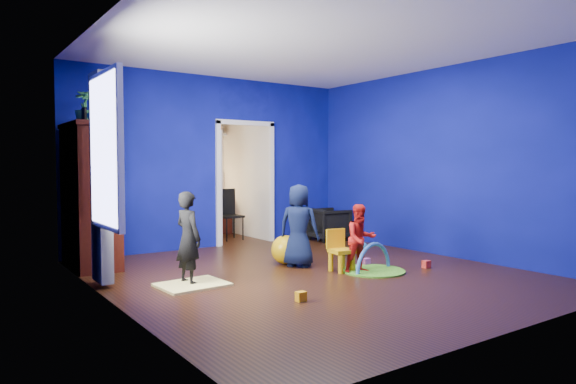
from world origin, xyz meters
TOP-DOWN VIEW (x-y plane):
  - floor at (0.00, 0.00)m, footprint 5.00×5.50m
  - ceiling at (0.00, 0.00)m, footprint 5.00×5.50m
  - wall_back at (0.00, 2.75)m, footprint 5.00×0.02m
  - wall_front at (0.00, -2.75)m, footprint 5.00×0.02m
  - wall_left at (-2.50, 0.00)m, footprint 0.02×5.50m
  - wall_right at (2.50, 0.00)m, footprint 0.02×5.50m
  - alcove at (0.60, 3.62)m, footprint 1.00×1.75m
  - armchair at (2.06, 2.20)m, footprint 0.71×0.69m
  - child_black at (-1.53, 0.39)m, footprint 0.33×0.44m
  - child_navy at (0.16, 0.52)m, footprint 0.62×0.66m
  - toddler_red at (0.58, -0.27)m, footprint 0.50×0.43m
  - vase at (-2.20, 1.78)m, footprint 0.25×0.25m
  - potted_plant at (-2.20, 2.30)m, footprint 0.28×0.28m
  - tv_armoire at (-2.20, 2.08)m, footprint 0.58×1.14m
  - crt_tv at (-2.16, 2.08)m, footprint 0.46×0.70m
  - yellow_blanket at (-1.53, 0.29)m, footprint 0.79×0.65m
  - hopper_ball at (0.11, 0.77)m, footprint 0.41×0.41m
  - kid_chair at (0.43, -0.07)m, footprint 0.32×0.32m
  - play_mat at (0.76, -0.32)m, footprint 0.82×0.82m
  - toy_arch at (0.76, -0.32)m, footprint 0.74×0.19m
  - window_left at (-2.48, 0.35)m, footprint 0.03×0.95m
  - curtain at (-2.37, 0.90)m, footprint 0.14×0.42m
  - doorway at (0.60, 2.75)m, footprint 1.16×0.10m
  - study_desk at (0.60, 4.26)m, footprint 0.88×0.44m
  - desk_monitor at (0.60, 4.38)m, footprint 0.40×0.05m
  - desk_lamp at (0.32, 4.32)m, footprint 0.14×0.14m
  - folding_chair at (0.60, 3.30)m, footprint 0.40×0.40m
  - book_shelf at (0.60, 4.37)m, footprint 0.88×0.24m
  - toy_0 at (1.53, -0.55)m, footprint 0.10×0.08m
  - toy_1 at (1.94, 1.12)m, footprint 0.11×0.11m
  - toy_2 at (-0.89, -0.96)m, footprint 0.10×0.08m
  - toy_3 at (1.21, 0.80)m, footprint 0.11×0.11m
  - toy_4 at (0.96, 0.03)m, footprint 0.10×0.08m

SIDE VIEW (x-z plane):
  - floor at x=0.00m, z-range -0.01..0.01m
  - play_mat at x=0.76m, z-range 0.00..0.02m
  - yellow_blanket at x=-1.53m, z-range 0.00..0.03m
  - toy_arch at x=0.76m, z-range -0.35..0.39m
  - toy_0 at x=1.53m, z-range 0.00..0.10m
  - toy_2 at x=-0.89m, z-range 0.00..0.10m
  - toy_4 at x=0.96m, z-range 0.00..0.10m
  - toy_1 at x=1.94m, z-range 0.00..0.11m
  - toy_3 at x=1.21m, z-range 0.00..0.11m
  - hopper_ball at x=0.11m, z-range 0.00..0.41m
  - kid_chair at x=0.43m, z-range 0.00..0.50m
  - armchair at x=2.06m, z-range 0.00..0.60m
  - study_desk at x=0.60m, z-range 0.00..0.75m
  - toddler_red at x=0.58m, z-range 0.00..0.89m
  - folding_chair at x=0.60m, z-range 0.00..0.92m
  - child_black at x=-1.53m, z-range 0.00..1.09m
  - child_navy at x=0.16m, z-range 0.00..1.14m
  - desk_lamp at x=0.32m, z-range 0.86..1.00m
  - desk_monitor at x=0.60m, z-range 0.79..1.11m
  - tv_armoire at x=-2.20m, z-range 0.00..1.96m
  - crt_tv at x=-2.16m, z-range 0.75..1.29m
  - doorway at x=0.60m, z-range 0.00..2.10m
  - alcove at x=0.60m, z-range 0.00..2.50m
  - curtain at x=-2.37m, z-range 0.05..2.45m
  - wall_back at x=0.00m, z-range 0.00..2.90m
  - wall_front at x=0.00m, z-range 0.00..2.90m
  - wall_left at x=-2.50m, z-range 0.00..2.90m
  - wall_right at x=2.50m, z-range 0.00..2.90m
  - window_left at x=-2.48m, z-range 0.77..2.33m
  - book_shelf at x=0.60m, z-range 2.00..2.04m
  - vase at x=-2.20m, z-range 1.96..2.17m
  - potted_plant at x=-2.20m, z-range 1.96..2.43m
  - ceiling at x=0.00m, z-range 2.90..2.90m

